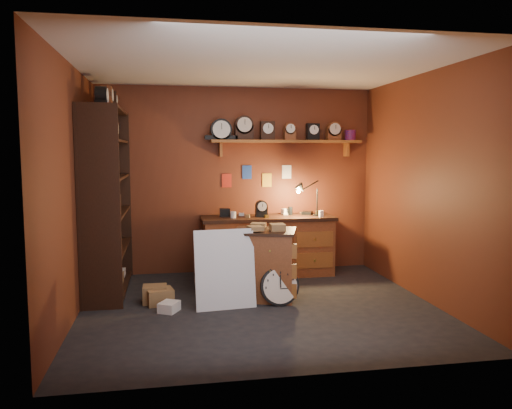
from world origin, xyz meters
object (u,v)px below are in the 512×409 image
at_px(shelving_unit, 104,193).
at_px(workbench, 268,242).
at_px(big_round_clock, 280,286).
at_px(low_cabinet, 265,261).

bearing_deg(shelving_unit, workbench, 12.74).
xyz_separation_m(workbench, big_round_clock, (-0.15, -1.44, -0.25)).
bearing_deg(low_cabinet, big_round_clock, -52.85).
relative_size(low_cabinet, big_round_clock, 2.03).
bearing_deg(low_cabinet, workbench, 93.91).
bearing_deg(workbench, big_round_clock, -95.91).
xyz_separation_m(shelving_unit, low_cabinet, (1.92, -0.63, -0.80)).
xyz_separation_m(shelving_unit, big_round_clock, (2.04, -0.95, -1.03)).
distance_m(shelving_unit, big_round_clock, 2.47).
bearing_deg(big_round_clock, shelving_unit, 155.06).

